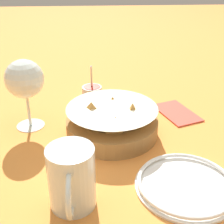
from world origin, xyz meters
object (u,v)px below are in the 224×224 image
Objects in this scene: wine_glass at (25,81)px; side_plate at (186,184)px; beer_mug at (72,180)px; sauce_cup at (92,92)px; food_basket at (112,122)px.

side_plate is at bearing 52.84° from wine_glass.
sauce_cup is at bearing 175.43° from beer_mug.
wine_glass is at bearing -127.16° from side_plate.
food_basket is at bearing 160.42° from beer_mug.
beer_mug is at bearing 23.51° from wine_glass.
sauce_cup is 0.62× the size of side_plate.
side_plate is at bearing 32.55° from food_basket.
sauce_cup is at bearing -156.29° from side_plate.
wine_glass is 0.91× the size of side_plate.
wine_glass is 0.32m from beer_mug.
food_basket is 0.21m from sauce_cup.
wine_glass reaches higher than side_plate.
sauce_cup reaches higher than side_plate.
food_basket reaches higher than side_plate.
sauce_cup is (-0.20, -0.05, -0.01)m from food_basket.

